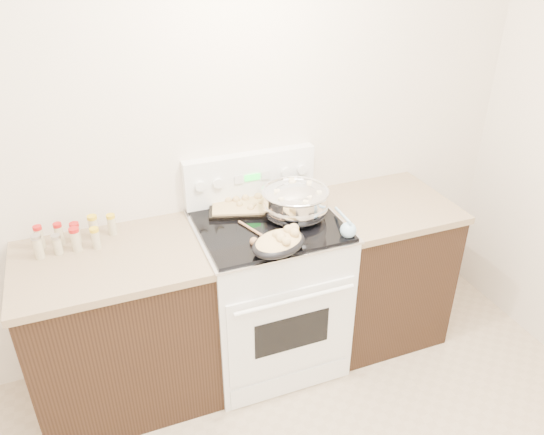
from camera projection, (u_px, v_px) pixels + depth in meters
name	position (u px, v px, depth m)	size (l,w,h in m)	color
room_shell	(347.00, 253.00, 1.18)	(4.10, 3.60, 2.75)	silver
counter_left	(122.00, 329.00, 2.80)	(0.93, 0.67, 0.92)	black
counter_right	(378.00, 267.00, 3.29)	(0.73, 0.67, 0.92)	black
kitchen_range	(269.00, 290.00, 3.05)	(0.78, 0.73, 1.22)	white
mixing_bowl	(295.00, 203.00, 2.83)	(0.39, 0.39, 0.21)	silver
roasting_pan	(279.00, 242.00, 2.56)	(0.35, 0.31, 0.11)	black
baking_sheet	(243.00, 206.00, 2.94)	(0.42, 0.35, 0.06)	black
wooden_spoon	(254.00, 237.00, 2.67)	(0.11, 0.25, 0.04)	#A5734B
blue_ladle	(348.00, 228.00, 2.70)	(0.10, 0.28, 0.10)	#96C2E0
spice_jars	(72.00, 236.00, 2.63)	(0.40, 0.15, 0.13)	#BFB28C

